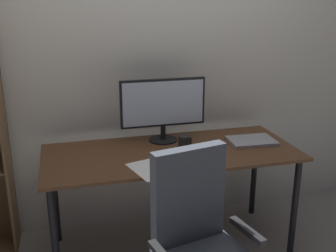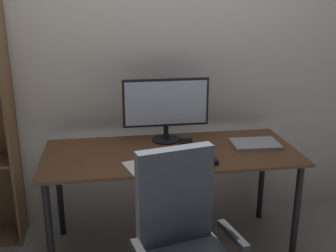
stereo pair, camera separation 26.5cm
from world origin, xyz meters
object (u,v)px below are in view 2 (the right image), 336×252
Objects in this scene: mouse at (212,161)px; coffee_mug at (184,143)px; monitor at (167,106)px; laptop at (255,144)px; keyboard at (179,162)px; desk at (171,162)px.

coffee_mug is at bearing 111.42° from mouse.
coffee_mug is (0.09, -0.19, -0.21)m from monitor.
coffee_mug is 0.29× the size of laptop.
keyboard is 0.26m from coffee_mug.
mouse is 1.05× the size of coffee_mug.
monitor is 0.56m from mouse.
laptop is at bearing 30.85° from mouse.
desk is 0.23m from keyboard.
coffee_mug is at bearing -64.55° from monitor.
coffee_mug is at bearing 15.29° from desk.
desk is 0.16m from coffee_mug.
keyboard reaches higher than desk.
mouse is (0.21, -0.45, -0.24)m from monitor.
keyboard is 3.17× the size of coffee_mug.
monitor is (0.00, 0.22, 0.34)m from desk.
coffee_mug reaches higher than desk.
mouse is at bearing -142.75° from laptop.
coffee_mug is (0.10, 0.03, 0.13)m from desk.
laptop is at bearing -0.62° from coffee_mug.
monitor is 6.59× the size of coffee_mug.
laptop is at bearing -18.43° from monitor.
desk is at bearing 93.01° from keyboard.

